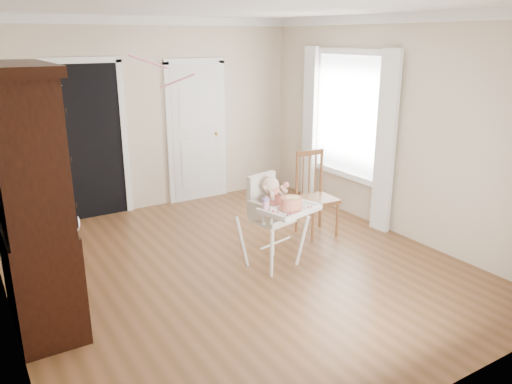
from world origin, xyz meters
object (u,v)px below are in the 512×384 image
high_chair (273,211)px  cake (291,203)px  china_cabinet (30,200)px  sippy_cup (266,204)px  dining_chair (316,197)px

high_chair → cake: bearing=-91.0°
high_chair → cake: high_chair is taller
high_chair → china_cabinet: size_ratio=0.47×
high_chair → sippy_cup: size_ratio=6.48×
cake → sippy_cup: 0.27m
cake → sippy_cup: size_ratio=1.80×
china_cabinet → dining_chair: (3.32, 0.34, -0.62)m
high_chair → china_cabinet: 2.39m
china_cabinet → dining_chair: bearing=5.9°
high_chair → cake: 0.30m
high_chair → sippy_cup: (-0.19, -0.14, 0.15)m
high_chair → dining_chair: bearing=14.3°
high_chair → sippy_cup: bearing=-155.7°
cake → china_cabinet: 2.45m
dining_chair → china_cabinet: bearing=-170.7°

